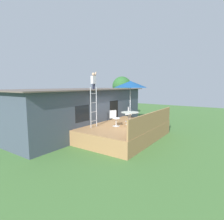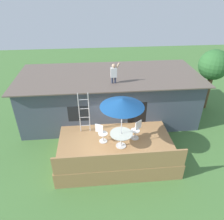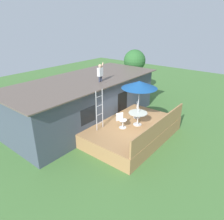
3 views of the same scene
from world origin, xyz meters
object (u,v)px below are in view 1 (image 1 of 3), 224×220
Objects in this scene: person_figure at (94,80)px; backyard_tree at (122,87)px; patio_umbrella at (130,84)px; step_ladder at (94,107)px; patio_table at (130,115)px; patio_chair_left at (115,118)px; patio_chair_right at (128,114)px.

backyard_tree is (6.41, 1.76, -0.50)m from person_figure.
patio_umbrella reaches higher than step_ladder.
patio_table is at bearing -63.43° from patio_umbrella.
patio_table is 2.21m from step_ladder.
patio_umbrella is 2.14m from patio_chair_left.
patio_chair_left is 1.70m from patio_chair_right.
backyard_tree is (6.34, 4.43, 1.57)m from patio_table.
patio_chair_right is (2.49, -0.77, -0.64)m from step_ladder.
step_ladder reaches higher than patio_table.
patio_chair_left reaches higher than patio_table.
patio_table is 1.00m from patio_chair_left.
person_figure is at bearing 91.55° from patio_umbrella.
backyard_tree reaches higher than patio_table.
patio_umbrella is at bearing 0.00° from patio_chair_right.
step_ladder is (-1.68, 1.34, 0.51)m from patio_table.
patio_table is at bearing -145.05° from backyard_tree.
step_ladder is 1.35m from patio_chair_left.
person_figure reaches higher than patio_umbrella.
person_figure is (1.60, 1.33, 1.56)m from step_ladder.
patio_chair_right is at bearing 31.45° from patio_chair_left.
patio_chair_left is 0.23× the size of backyard_tree.
person_figure is 3.22m from patio_chair_left.
patio_chair_right reaches higher than patio_table.
patio_table is 1.76m from patio_umbrella.
patio_table is 1.13× the size of patio_chair_left.
person_figure is 0.28× the size of backyard_tree.
patio_table is 0.41× the size of patio_umbrella.
patio_umbrella is 2.69m from person_figure.
patio_umbrella is 0.64× the size of backyard_tree.
backyard_tree is at bearing 21.09° from step_ladder.
step_ladder is at bearing -140.33° from person_figure.
person_figure reaches higher than patio_table.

